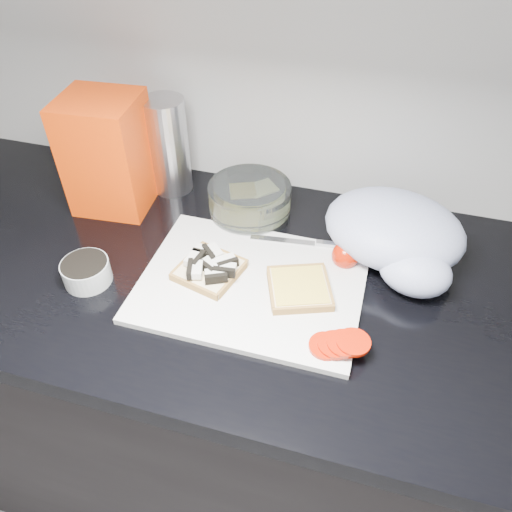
{
  "coord_description": "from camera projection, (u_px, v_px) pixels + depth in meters",
  "views": [
    {
      "loc": [
        0.19,
        0.56,
        1.56
      ],
      "look_at": [
        0.01,
        1.19,
        0.95
      ],
      "focal_mm": 35.0,
      "sensor_mm": 36.0,
      "label": 1
    }
  ],
  "objects": [
    {
      "name": "bread_right",
      "position": [
        299.0,
        288.0,
        0.88
      ],
      "size": [
        0.14,
        0.14,
        0.02
      ],
      "rotation": [
        0.0,
        0.0,
        0.36
      ],
      "color": "beige",
      "rests_on": "cutting_board"
    },
    {
      "name": "whole_tomatoes",
      "position": [
        345.0,
        255.0,
        0.94
      ],
      "size": [
        0.05,
        0.05,
        0.05
      ],
      "rotation": [
        0.0,
        0.0,
        -0.33
      ],
      "color": "#AF1704",
      "rests_on": "countertop"
    },
    {
      "name": "seed_tub",
      "position": [
        86.0,
        271.0,
        0.91
      ],
      "size": [
        0.09,
        0.09,
        0.04
      ],
      "color": "#ADB2B2",
      "rests_on": "countertop"
    },
    {
      "name": "cutting_board",
      "position": [
        251.0,
        284.0,
        0.91
      ],
      "size": [
        0.4,
        0.3,
        0.01
      ],
      "primitive_type": "cube",
      "color": "silver",
      "rests_on": "countertop"
    },
    {
      "name": "bread_bag",
      "position": [
        108.0,
        154.0,
        1.03
      ],
      "size": [
        0.16,
        0.15,
        0.24
      ],
      "primitive_type": "cube",
      "rotation": [
        0.0,
        0.0,
        0.08
      ],
      "color": "red",
      "rests_on": "countertop"
    },
    {
      "name": "steel_canister",
      "position": [
        168.0,
        146.0,
        1.08
      ],
      "size": [
        0.09,
        0.09,
        0.21
      ],
      "primitive_type": "cylinder",
      "color": "#B6B6BB",
      "rests_on": "countertop"
    },
    {
      "name": "countertop",
      "position": [
        251.0,
        280.0,
        0.96
      ],
      "size": [
        3.5,
        0.64,
        0.04
      ],
      "primitive_type": "cube",
      "color": "black",
      "rests_on": "base_cabinet"
    },
    {
      "name": "knife",
      "position": [
        310.0,
        243.0,
        0.98
      ],
      "size": [
        0.19,
        0.03,
        0.01
      ],
      "rotation": [
        0.0,
        0.0,
        0.11
      ],
      "color": "#B1B1B5",
      "rests_on": "cutting_board"
    },
    {
      "name": "bread_left",
      "position": [
        210.0,
        268.0,
        0.92
      ],
      "size": [
        0.14,
        0.14,
        0.03
      ],
      "rotation": [
        0.0,
        0.0,
        -0.25
      ],
      "color": "beige",
      "rests_on": "cutting_board"
    },
    {
      "name": "tomato_slices",
      "position": [
        339.0,
        344.0,
        0.79
      ],
      "size": [
        0.11,
        0.07,
        0.02
      ],
      "rotation": [
        0.0,
        0.0,
        -0.23
      ],
      "color": "#AF1704",
      "rests_on": "cutting_board"
    },
    {
      "name": "base_cabinet",
      "position": [
        253.0,
        405.0,
        1.26
      ],
      "size": [
        3.5,
        0.6,
        0.86
      ],
      "primitive_type": "cube",
      "color": "black",
      "rests_on": "ground"
    },
    {
      "name": "grocery_bag",
      "position": [
        397.0,
        235.0,
        0.94
      ],
      "size": [
        0.3,
        0.28,
        0.12
      ],
      "rotation": [
        0.0,
        0.0,
        -0.21
      ],
      "color": "#B1BBDA",
      "rests_on": "countertop"
    },
    {
      "name": "glass_bowl",
      "position": [
        250.0,
        201.0,
        1.05
      ],
      "size": [
        0.17,
        0.17,
        0.07
      ],
      "rotation": [
        0.0,
        0.0,
        0.4
      ],
      "color": "silver",
      "rests_on": "countertop"
    },
    {
      "name": "tub_lid",
      "position": [
        196.0,
        242.0,
        1.0
      ],
      "size": [
        0.12,
        0.12,
        0.01
      ],
      "primitive_type": "cylinder",
      "rotation": [
        0.0,
        0.0,
        0.15
      ],
      "color": "white",
      "rests_on": "countertop"
    }
  ]
}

